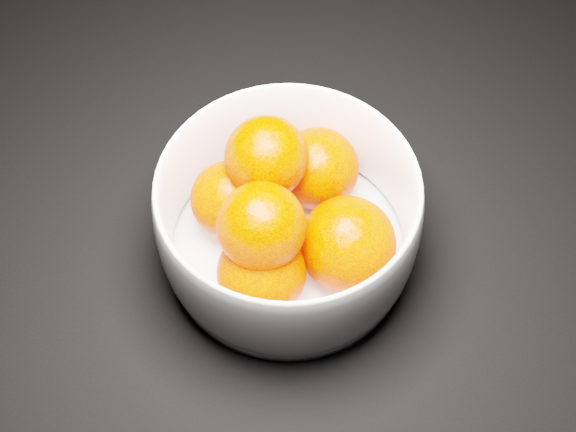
{
  "coord_description": "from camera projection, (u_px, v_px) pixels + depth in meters",
  "views": [
    {
      "loc": [
        -0.25,
        -0.24,
        0.56
      ],
      "look_at": [
        -0.25,
        0.09,
        0.05
      ],
      "focal_mm": 50.0,
      "sensor_mm": 36.0,
      "label": 1
    }
  ],
  "objects": [
    {
      "name": "orange_pile",
      "position": [
        288.0,
        214.0,
        0.6
      ],
      "size": [
        0.16,
        0.16,
        0.11
      ],
      "color": "#FF3300",
      "rests_on": "bowl"
    },
    {
      "name": "bowl",
      "position": [
        288.0,
        220.0,
        0.61
      ],
      "size": [
        0.2,
        0.2,
        0.1
      ],
      "rotation": [
        0.0,
        0.0,
        -0.05
      ],
      "color": "white",
      "rests_on": "ground"
    }
  ]
}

